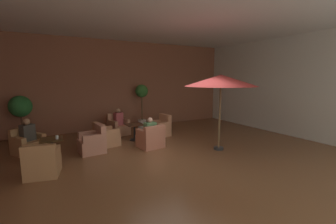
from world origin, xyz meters
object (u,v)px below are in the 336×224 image
(patio_umbrella_tall_red, at_px, (221,81))
(patron_blue_shirt, at_px, (150,128))
(armchair_front_left_north, at_px, (28,144))
(potted_tree_left_corner, at_px, (21,110))
(armchair_front_right_north, at_px, (106,137))
(armchair_front_left_south, at_px, (93,142))
(armchair_front_right_east, at_px, (151,139))
(patron_by_window, at_px, (28,131))
(armchair_front_right_west, at_px, (118,127))
(cafe_table_front_left, at_px, (52,145))
(patron_with_friend, at_px, (118,118))
(iced_drink_cup, at_px, (57,137))
(armchair_front_right_south, at_px, (160,128))
(potted_tree_mid_left, at_px, (142,99))
(cafe_table_front_right, at_px, (134,129))
(armchair_front_left_east, at_px, (43,163))

(patio_umbrella_tall_red, xyz_separation_m, patron_blue_shirt, (-1.87, 1.34, -1.58))
(armchair_front_left_north, xyz_separation_m, potted_tree_left_corner, (-0.23, 1.80, 0.86))
(armchair_front_left_north, relative_size, armchair_front_right_north, 1.24)
(armchair_front_left_north, height_order, armchair_front_left_south, armchair_front_left_south)
(armchair_front_right_east, bearing_deg, patron_by_window, 160.78)
(armchair_front_right_west, bearing_deg, patron_blue_shirt, -78.95)
(cafe_table_front_left, relative_size, patron_with_friend, 0.93)
(patio_umbrella_tall_red, xyz_separation_m, patron_by_window, (-5.46, 2.56, -1.53))
(patron_by_window, xyz_separation_m, iced_drink_cup, (0.76, -1.06, -0.04))
(cafe_table_front_left, bearing_deg, armchair_front_left_north, 123.27)
(cafe_table_front_left, xyz_separation_m, potted_tree_left_corner, (-0.87, 2.77, 0.71))
(armchair_front_right_south, bearing_deg, cafe_table_front_left, -166.77)
(potted_tree_mid_left, height_order, patron_with_friend, potted_tree_mid_left)
(cafe_table_front_right, distance_m, patron_blue_shirt, 1.14)
(armchair_front_left_east, height_order, patron_with_friend, patron_with_friend)
(armchair_front_right_west, height_order, patron_by_window, patron_by_window)
(cafe_table_front_left, relative_size, cafe_table_front_right, 1.02)
(armchair_front_right_south, distance_m, patron_by_window, 4.63)
(patron_by_window, bearing_deg, armchair_front_left_north, 123.27)
(armchair_front_right_south, distance_m, patron_blue_shirt, 1.63)
(cafe_table_front_right, relative_size, patron_by_window, 0.89)
(armchair_front_left_north, bearing_deg, armchair_front_left_east, -79.72)
(armchair_front_left_east, xyz_separation_m, armchair_front_right_west, (2.80, 3.10, 0.01))
(armchair_front_right_north, bearing_deg, patron_by_window, 172.02)
(armchair_front_left_south, relative_size, patron_with_friend, 1.28)
(patron_by_window, bearing_deg, armchair_front_right_north, -7.98)
(cafe_table_front_left, relative_size, patio_umbrella_tall_red, 0.26)
(armchair_front_left_south, distance_m, armchair_front_right_east, 1.87)
(armchair_front_right_west, relative_size, potted_tree_mid_left, 0.44)
(armchair_front_left_east, xyz_separation_m, patron_with_friend, (2.81, 3.05, 0.40))
(armchair_front_left_south, bearing_deg, potted_tree_left_corner, 127.12)
(cafe_table_front_left, relative_size, potted_tree_mid_left, 0.31)
(armchair_front_left_south, relative_size, potted_tree_mid_left, 0.43)
(armchair_front_left_south, height_order, armchair_front_right_north, armchair_front_left_south)
(armchair_front_right_north, xyz_separation_m, iced_drink_cup, (-1.55, -0.73, 0.36))
(armchair_front_left_north, xyz_separation_m, armchair_front_right_south, (4.63, -0.03, 0.02))
(armchair_front_right_south, relative_size, armchair_front_right_west, 0.97)
(armchair_front_right_west, height_order, patio_umbrella_tall_red, patio_umbrella_tall_red)
(cafe_table_front_right, relative_size, armchair_front_right_north, 0.74)
(armchair_front_right_south, relative_size, patron_with_friend, 1.27)
(armchair_front_left_south, relative_size, armchair_front_right_south, 1.01)
(armchair_front_right_north, xyz_separation_m, armchair_front_right_east, (1.29, -0.93, -0.01))
(armchair_front_left_south, bearing_deg, armchair_front_right_east, -12.46)
(cafe_table_front_right, height_order, armchair_front_right_south, armchair_front_right_south)
(armchair_front_right_north, bearing_deg, armchair_front_right_south, 8.05)
(armchair_front_left_north, bearing_deg, patron_with_friend, 16.53)
(patron_with_friend, bearing_deg, potted_tree_mid_left, 28.89)
(armchair_front_left_south, xyz_separation_m, patio_umbrella_tall_red, (3.68, -1.70, 1.92))
(cafe_table_front_left, height_order, patron_by_window, patron_by_window)
(armchair_front_right_north, relative_size, potted_tree_left_corner, 0.49)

